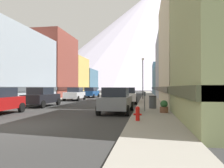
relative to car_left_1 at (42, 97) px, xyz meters
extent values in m
plane|color=#303030|center=(3.80, -9.79, -0.90)|extent=(400.00, 400.00, 0.00)
cube|color=gray|center=(-2.45, 25.21, -0.82)|extent=(2.50, 100.00, 0.15)
cube|color=gray|center=(10.05, 25.21, -0.82)|extent=(2.50, 100.00, 0.15)
cube|color=#99A5B2|center=(-7.26, 5.01, 3.45)|extent=(7.11, 13.03, 8.70)
cube|color=#444A50|center=(-7.26, 5.01, 0.70)|extent=(7.41, 13.03, 0.50)
cube|color=brown|center=(-8.16, 16.83, 4.67)|extent=(8.91, 9.83, 11.14)
cube|color=#3B1B16|center=(-8.16, 16.83, 0.70)|extent=(9.21, 9.83, 0.50)
cube|color=#D8B259|center=(-6.93, 25.91, 3.26)|extent=(6.46, 8.08, 8.32)
cube|color=brown|center=(-6.93, 25.91, 0.70)|extent=(6.76, 8.08, 0.50)
cube|color=slate|center=(-8.12, 34.91, 2.32)|extent=(8.84, 8.82, 6.44)
cube|color=#22333F|center=(-8.12, 34.91, 0.70)|extent=(9.14, 8.82, 0.50)
cube|color=beige|center=(15.45, 4.09, 4.90)|extent=(8.29, 13.63, 11.60)
cube|color=#595444|center=(15.45, 4.09, 0.70)|extent=(8.59, 13.63, 0.50)
cube|color=#99A5B2|center=(15.50, 16.22, 3.97)|extent=(8.40, 10.24, 9.73)
cube|color=#444A50|center=(15.50, 16.22, 0.70)|extent=(8.70, 10.24, 0.50)
cube|color=slate|center=(14.57, 28.55, 2.12)|extent=(6.55, 13.83, 6.04)
cube|color=#22333F|center=(14.57, 28.55, 0.70)|extent=(6.85, 13.83, 0.50)
cube|color=slate|center=(14.40, 40.41, 3.23)|extent=(6.21, 9.81, 8.26)
cube|color=#22333F|center=(14.40, 40.41, 0.70)|extent=(6.51, 9.81, 0.50)
cylinder|color=black|center=(0.84, -4.52, -0.56)|extent=(0.25, 0.69, 0.68)
cube|color=black|center=(0.00, 0.06, -0.16)|extent=(1.89, 4.42, 0.80)
cube|color=#1E232D|center=(0.00, -0.19, 0.56)|extent=(1.62, 2.22, 0.64)
cylinder|color=black|center=(-0.94, 1.70, -0.56)|extent=(0.23, 0.68, 0.68)
cylinder|color=black|center=(0.90, 1.72, -0.56)|extent=(0.23, 0.68, 0.68)
cylinder|color=black|center=(-0.90, -1.60, -0.56)|extent=(0.23, 0.68, 0.68)
cylinder|color=black|center=(0.94, -1.58, -0.56)|extent=(0.23, 0.68, 0.68)
cube|color=silver|center=(0.00, 9.26, -0.16)|extent=(2.03, 4.48, 0.80)
cube|color=#1E232D|center=(-0.01, 9.51, 0.56)|extent=(1.70, 2.27, 0.64)
cylinder|color=black|center=(0.99, 7.65, -0.56)|extent=(0.25, 0.69, 0.68)
cylinder|color=black|center=(-0.85, 7.57, -0.56)|extent=(0.25, 0.69, 0.68)
cylinder|color=black|center=(0.85, 10.95, -0.56)|extent=(0.25, 0.69, 0.68)
cylinder|color=black|center=(-0.99, 10.87, -0.56)|extent=(0.25, 0.69, 0.68)
cube|color=#19478C|center=(0.00, 17.86, -0.16)|extent=(1.96, 4.45, 0.80)
cube|color=#1E232D|center=(-0.01, 17.61, 0.56)|extent=(1.66, 2.24, 0.64)
cylinder|color=black|center=(-0.87, 19.53, -0.56)|extent=(0.24, 0.69, 0.68)
cylinder|color=black|center=(0.96, 19.48, -0.56)|extent=(0.24, 0.69, 0.68)
cylinder|color=black|center=(-0.97, 16.23, -0.56)|extent=(0.24, 0.69, 0.68)
cylinder|color=black|center=(0.87, 16.18, -0.56)|extent=(0.24, 0.69, 0.68)
cube|color=slate|center=(7.60, -3.67, -0.16)|extent=(1.89, 4.42, 0.80)
cube|color=#1E232D|center=(7.60, -3.92, 0.56)|extent=(1.63, 2.22, 0.64)
cylinder|color=black|center=(6.70, -2.01, -0.56)|extent=(0.23, 0.68, 0.68)
cylinder|color=black|center=(8.54, -2.03, -0.56)|extent=(0.23, 0.68, 0.68)
cylinder|color=black|center=(6.66, -5.31, -0.56)|extent=(0.23, 0.68, 0.68)
cylinder|color=black|center=(8.50, -5.33, -0.56)|extent=(0.23, 0.68, 0.68)
cube|color=silver|center=(7.60, 5.20, -0.16)|extent=(2.06, 4.49, 0.80)
cube|color=#1E232D|center=(7.59, 5.45, 0.56)|extent=(1.71, 2.28, 0.64)
cylinder|color=black|center=(8.60, 3.60, -0.56)|extent=(0.25, 0.69, 0.68)
cylinder|color=black|center=(6.76, 3.51, -0.56)|extent=(0.25, 0.69, 0.68)
cylinder|color=black|center=(8.44, 6.90, -0.56)|extent=(0.25, 0.69, 0.68)
cylinder|color=black|center=(6.60, 6.80, -0.56)|extent=(0.25, 0.69, 0.68)
cube|color=#265933|center=(5.40, 37.71, -0.16)|extent=(1.84, 4.40, 0.80)
cube|color=#1E232D|center=(5.40, 37.46, 0.56)|extent=(1.60, 2.20, 0.64)
cylinder|color=black|center=(4.48, 39.36, -0.56)|extent=(0.22, 0.68, 0.68)
cylinder|color=black|center=(6.32, 39.36, -0.56)|extent=(0.22, 0.68, 0.68)
cylinder|color=black|center=(4.48, 36.06, -0.56)|extent=(0.22, 0.68, 0.68)
cylinder|color=black|center=(6.32, 36.06, -0.56)|extent=(0.22, 0.68, 0.68)
cylinder|color=red|center=(9.25, -7.98, -0.47)|extent=(0.20, 0.20, 0.55)
sphere|color=red|center=(9.25, -7.98, -0.16)|extent=(0.22, 0.22, 0.22)
cylinder|color=red|center=(9.10, -7.98, -0.45)|extent=(0.10, 0.09, 0.09)
cylinder|color=red|center=(9.40, -7.98, -0.45)|extent=(0.10, 0.09, 0.09)
cylinder|color=#595960|center=(9.55, -3.68, -0.22)|extent=(0.06, 0.06, 1.05)
cube|color=#33383F|center=(9.55, -3.68, 0.44)|extent=(0.14, 0.10, 0.28)
cylinder|color=#4C5156|center=(10.15, -1.64, -0.30)|extent=(0.56, 0.56, 0.90)
cylinder|color=#2D2D33|center=(10.15, -1.64, 0.19)|extent=(0.59, 0.59, 0.08)
cylinder|color=brown|center=(-3.20, -1.20, -0.59)|extent=(0.37, 0.37, 0.32)
sphere|color=#1D7C32|center=(-3.20, -1.20, -0.24)|extent=(0.46, 0.46, 0.46)
cylinder|color=brown|center=(10.80, -4.34, -0.57)|extent=(0.54, 0.54, 0.37)
sphere|color=#2A5C31|center=(10.80, -4.34, -0.19)|extent=(0.48, 0.48, 0.48)
cylinder|color=brown|center=(-2.45, 17.69, -0.08)|extent=(0.36, 0.36, 1.33)
sphere|color=tan|center=(-2.45, 17.69, 0.69)|extent=(0.21, 0.21, 0.21)
cylinder|color=black|center=(9.15, 11.97, 2.00)|extent=(0.12, 0.12, 5.50)
sphere|color=white|center=(9.15, 11.97, 4.93)|extent=(0.36, 0.36, 0.36)
cone|color=silver|center=(16.45, 250.21, 60.26)|extent=(285.85, 285.85, 122.33)
camera|label=1|loc=(9.69, -18.45, 0.88)|focal=33.99mm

